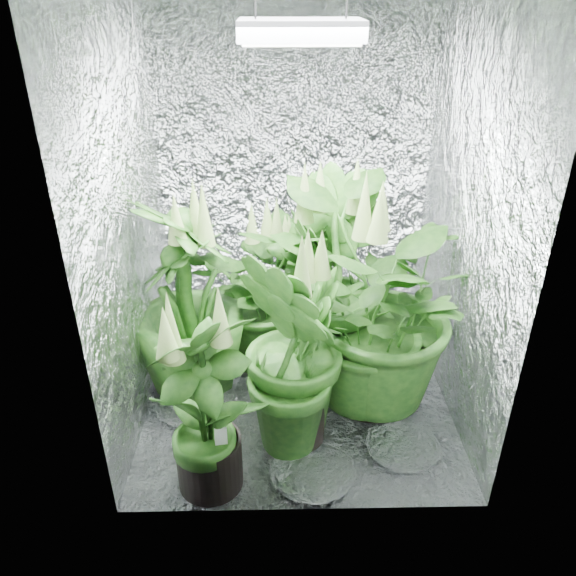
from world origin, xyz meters
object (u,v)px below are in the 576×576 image
(plant_e, at_px, (376,309))
(grow_lamp, at_px, (301,31))
(plant_d, at_px, (188,302))
(plant_g, at_px, (296,354))
(plant_b, at_px, (302,293))
(plant_a, at_px, (270,289))
(plant_f, at_px, (204,404))
(plant_c, at_px, (327,283))
(circulation_fan, at_px, (386,308))

(plant_e, bearing_deg, grow_lamp, 163.08)
(plant_d, xyz_separation_m, plant_g, (0.54, -0.44, -0.02))
(grow_lamp, xyz_separation_m, plant_g, (-0.02, -0.39, -1.30))
(grow_lamp, height_order, plant_b, grow_lamp)
(plant_a, bearing_deg, plant_e, -37.86)
(plant_g, bearing_deg, grow_lamp, 86.55)
(plant_b, relative_size, plant_f, 0.86)
(plant_d, bearing_deg, plant_b, 31.77)
(plant_a, relative_size, plant_e, 0.82)
(plant_c, bearing_deg, plant_e, -55.70)
(plant_d, bearing_deg, plant_f, -77.23)
(circulation_fan, bearing_deg, grow_lamp, -129.38)
(plant_e, bearing_deg, plant_c, 124.30)
(grow_lamp, height_order, plant_a, grow_lamp)
(plant_e, relative_size, plant_f, 1.24)
(plant_e, bearing_deg, circulation_fan, 74.17)
(plant_b, xyz_separation_m, plant_c, (0.13, -0.22, 0.18))
(plant_g, bearing_deg, plant_f, -147.45)
(plant_f, relative_size, plant_g, 0.88)
(plant_a, distance_m, plant_d, 0.49)
(plant_b, xyz_separation_m, plant_e, (0.34, -0.54, 0.20))
(plant_c, distance_m, plant_d, 0.75)
(plant_c, relative_size, plant_g, 1.09)
(grow_lamp, xyz_separation_m, plant_f, (-0.41, -0.64, -1.37))
(plant_g, distance_m, circulation_fan, 1.24)
(grow_lamp, bearing_deg, plant_a, 116.54)
(plant_d, distance_m, circulation_fan, 1.35)
(grow_lamp, distance_m, plant_g, 1.36)
(plant_c, height_order, plant_f, plant_c)
(grow_lamp, bearing_deg, plant_c, 50.32)
(grow_lamp, relative_size, plant_e, 0.40)
(plant_c, height_order, circulation_fan, plant_c)
(grow_lamp, relative_size, plant_f, 0.50)
(grow_lamp, bearing_deg, circulation_fan, 46.57)
(plant_b, distance_m, plant_g, 0.83)
(grow_lamp, distance_m, plant_d, 1.40)
(plant_b, relative_size, circulation_fan, 2.30)
(grow_lamp, xyz_separation_m, plant_b, (0.04, 0.42, -1.44))
(grow_lamp, relative_size, plant_c, 0.40)
(plant_b, bearing_deg, plant_g, -94.37)
(plant_b, xyz_separation_m, plant_g, (-0.06, -0.81, 0.14))
(plant_d, bearing_deg, plant_c, 11.78)
(plant_b, xyz_separation_m, plant_d, (-0.61, -0.38, 0.16))
(plant_a, relative_size, plant_g, 0.90)
(plant_c, xyz_separation_m, plant_e, (0.21, -0.31, 0.02))
(plant_d, height_order, plant_f, plant_d)
(plant_c, xyz_separation_m, plant_d, (-0.73, -0.15, -0.02))
(circulation_fan, bearing_deg, plant_e, -101.78)
(plant_d, height_order, circulation_fan, plant_d)
(plant_e, relative_size, circulation_fan, 3.29)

